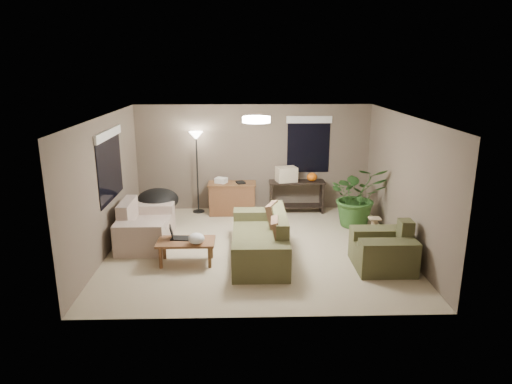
{
  "coord_description": "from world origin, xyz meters",
  "views": [
    {
      "loc": [
        -0.23,
        -8.12,
        3.38
      ],
      "look_at": [
        0.0,
        0.2,
        1.05
      ],
      "focal_mm": 32.0,
      "sensor_mm": 36.0,
      "label": 1
    }
  ],
  "objects_px": {
    "main_sofa": "(262,241)",
    "console_table": "(297,194)",
    "loveseat": "(144,228)",
    "papasan_chair": "(158,204)",
    "coffee_table": "(186,244)",
    "floor_lamp": "(196,145)",
    "armchair": "(384,251)",
    "desk": "(232,198)",
    "houseplant": "(357,202)",
    "cat_scratching_post": "(374,232)"
  },
  "relations": [
    {
      "from": "papasan_chair",
      "to": "desk",
      "type": "bearing_deg",
      "value": 22.96
    },
    {
      "from": "coffee_table",
      "to": "console_table",
      "type": "bearing_deg",
      "value": 51.61
    },
    {
      "from": "papasan_chair",
      "to": "main_sofa",
      "type": "bearing_deg",
      "value": -39.89
    },
    {
      "from": "coffee_table",
      "to": "floor_lamp",
      "type": "relative_size",
      "value": 0.52
    },
    {
      "from": "loveseat",
      "to": "papasan_chair",
      "type": "height_order",
      "value": "loveseat"
    },
    {
      "from": "armchair",
      "to": "papasan_chair",
      "type": "distance_m",
      "value": 4.85
    },
    {
      "from": "coffee_table",
      "to": "houseplant",
      "type": "bearing_deg",
      "value": 28.39
    },
    {
      "from": "coffee_table",
      "to": "houseplant",
      "type": "distance_m",
      "value": 3.92
    },
    {
      "from": "console_table",
      "to": "loveseat",
      "type": "bearing_deg",
      "value": -150.07
    },
    {
      "from": "armchair",
      "to": "desk",
      "type": "bearing_deg",
      "value": 131.58
    },
    {
      "from": "console_table",
      "to": "floor_lamp",
      "type": "distance_m",
      "value": 2.6
    },
    {
      "from": "coffee_table",
      "to": "console_table",
      "type": "distance_m",
      "value": 3.64
    },
    {
      "from": "loveseat",
      "to": "floor_lamp",
      "type": "relative_size",
      "value": 0.84
    },
    {
      "from": "floor_lamp",
      "to": "console_table",
      "type": "bearing_deg",
      "value": -1.61
    },
    {
      "from": "coffee_table",
      "to": "main_sofa",
      "type": "bearing_deg",
      "value": 10.37
    },
    {
      "from": "main_sofa",
      "to": "cat_scratching_post",
      "type": "bearing_deg",
      "value": 16.29
    },
    {
      "from": "console_table",
      "to": "floor_lamp",
      "type": "bearing_deg",
      "value": 178.39
    },
    {
      "from": "console_table",
      "to": "floor_lamp",
      "type": "xyz_separation_m",
      "value": [
        -2.32,
        0.07,
        1.16
      ]
    },
    {
      "from": "console_table",
      "to": "papasan_chair",
      "type": "bearing_deg",
      "value": -165.87
    },
    {
      "from": "houseplant",
      "to": "main_sofa",
      "type": "bearing_deg",
      "value": -142.59
    },
    {
      "from": "console_table",
      "to": "coffee_table",
      "type": "bearing_deg",
      "value": -128.39
    },
    {
      "from": "armchair",
      "to": "floor_lamp",
      "type": "bearing_deg",
      "value": 137.56
    },
    {
      "from": "desk",
      "to": "floor_lamp",
      "type": "bearing_deg",
      "value": 167.96
    },
    {
      "from": "armchair",
      "to": "floor_lamp",
      "type": "xyz_separation_m",
      "value": [
        -3.47,
        3.17,
        1.3
      ]
    },
    {
      "from": "main_sofa",
      "to": "loveseat",
      "type": "height_order",
      "value": "same"
    },
    {
      "from": "main_sofa",
      "to": "coffee_table",
      "type": "bearing_deg",
      "value": -169.63
    },
    {
      "from": "coffee_table",
      "to": "console_table",
      "type": "xyz_separation_m",
      "value": [
        2.26,
        2.85,
        0.08
      ]
    },
    {
      "from": "papasan_chair",
      "to": "cat_scratching_post",
      "type": "bearing_deg",
      "value": -14.82
    },
    {
      "from": "coffee_table",
      "to": "papasan_chair",
      "type": "xyz_separation_m",
      "value": [
        -0.85,
        2.07,
        0.11
      ]
    },
    {
      "from": "armchair",
      "to": "console_table",
      "type": "bearing_deg",
      "value": 110.26
    },
    {
      "from": "coffee_table",
      "to": "floor_lamp",
      "type": "height_order",
      "value": "floor_lamp"
    },
    {
      "from": "loveseat",
      "to": "coffee_table",
      "type": "height_order",
      "value": "loveseat"
    },
    {
      "from": "main_sofa",
      "to": "armchair",
      "type": "height_order",
      "value": "same"
    },
    {
      "from": "armchair",
      "to": "houseplant",
      "type": "xyz_separation_m",
      "value": [
        0.04,
        2.12,
        0.22
      ]
    },
    {
      "from": "console_table",
      "to": "floor_lamp",
      "type": "height_order",
      "value": "floor_lamp"
    },
    {
      "from": "main_sofa",
      "to": "desk",
      "type": "xyz_separation_m",
      "value": [
        -0.59,
        2.5,
        0.08
      ]
    },
    {
      "from": "coffee_table",
      "to": "desk",
      "type": "height_order",
      "value": "desk"
    },
    {
      "from": "main_sofa",
      "to": "loveseat",
      "type": "bearing_deg",
      "value": 161.29
    },
    {
      "from": "cat_scratching_post",
      "to": "papasan_chair",
      "type": "bearing_deg",
      "value": 165.18
    },
    {
      "from": "desk",
      "to": "console_table",
      "type": "relative_size",
      "value": 0.85
    },
    {
      "from": "console_table",
      "to": "papasan_chair",
      "type": "xyz_separation_m",
      "value": [
        -3.11,
        -0.78,
        0.03
      ]
    },
    {
      "from": "houseplant",
      "to": "cat_scratching_post",
      "type": "bearing_deg",
      "value": -83.03
    },
    {
      "from": "loveseat",
      "to": "houseplant",
      "type": "relative_size",
      "value": 1.19
    },
    {
      "from": "main_sofa",
      "to": "console_table",
      "type": "relative_size",
      "value": 1.69
    },
    {
      "from": "armchair",
      "to": "coffee_table",
      "type": "relative_size",
      "value": 1.0
    },
    {
      "from": "loveseat",
      "to": "armchair",
      "type": "height_order",
      "value": "same"
    },
    {
      "from": "papasan_chair",
      "to": "floor_lamp",
      "type": "xyz_separation_m",
      "value": [
        0.79,
        0.85,
        1.13
      ]
    },
    {
      "from": "main_sofa",
      "to": "console_table",
      "type": "bearing_deg",
      "value": 70.38
    },
    {
      "from": "desk",
      "to": "houseplant",
      "type": "bearing_deg",
      "value": -17.99
    },
    {
      "from": "loveseat",
      "to": "papasan_chair",
      "type": "bearing_deg",
      "value": 85.47
    }
  ]
}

